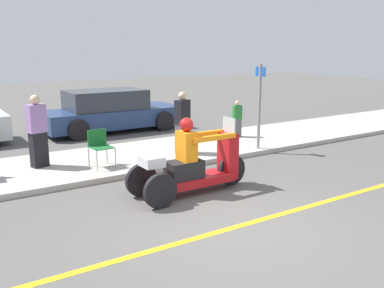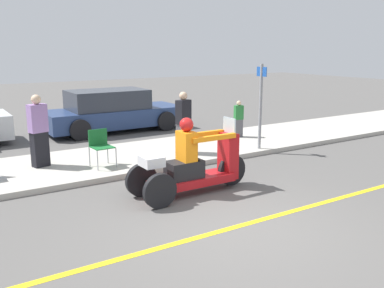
{
  "view_description": "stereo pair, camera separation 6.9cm",
  "coord_description": "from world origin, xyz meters",
  "px_view_note": "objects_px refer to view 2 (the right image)",
  "views": [
    {
      "loc": [
        -3.89,
        -4.83,
        2.73
      ],
      "look_at": [
        0.31,
        1.7,
        0.96
      ],
      "focal_mm": 40.0,
      "sensor_mm": 36.0,
      "label": 1
    },
    {
      "loc": [
        -3.83,
        -4.87,
        2.73
      ],
      "look_at": [
        0.31,
        1.7,
        0.96
      ],
      "focal_mm": 40.0,
      "sensor_mm": 36.0,
      "label": 2
    }
  ],
  "objects_px": {
    "spectator_near_curb": "(239,120)",
    "motorcycle_trike": "(192,167)",
    "folding_chair_set_back": "(100,144)",
    "street_sign": "(261,103)",
    "spectator_with_child": "(39,132)",
    "spectator_end_of_line": "(183,124)",
    "parked_car_lot_left": "(112,111)"
  },
  "relations": [
    {
      "from": "parked_car_lot_left",
      "to": "street_sign",
      "type": "distance_m",
      "value": 5.37
    },
    {
      "from": "parked_car_lot_left",
      "to": "motorcycle_trike",
      "type": "bearing_deg",
      "value": -99.18
    },
    {
      "from": "spectator_with_child",
      "to": "spectator_end_of_line",
      "type": "bearing_deg",
      "value": -11.16
    },
    {
      "from": "spectator_with_child",
      "to": "folding_chair_set_back",
      "type": "xyz_separation_m",
      "value": [
        1.15,
        -0.69,
        -0.27
      ]
    },
    {
      "from": "motorcycle_trike",
      "to": "street_sign",
      "type": "xyz_separation_m",
      "value": [
        3.18,
        1.75,
        0.8
      ]
    },
    {
      "from": "spectator_near_curb",
      "to": "spectator_end_of_line",
      "type": "bearing_deg",
      "value": -160.76
    },
    {
      "from": "spectator_near_curb",
      "to": "street_sign",
      "type": "distance_m",
      "value": 1.69
    },
    {
      "from": "spectator_near_curb",
      "to": "folding_chair_set_back",
      "type": "relative_size",
      "value": 1.32
    },
    {
      "from": "motorcycle_trike",
      "to": "spectator_near_curb",
      "type": "xyz_separation_m",
      "value": [
        3.65,
        3.23,
        0.12
      ]
    },
    {
      "from": "spectator_with_child",
      "to": "parked_car_lot_left",
      "type": "relative_size",
      "value": 0.36
    },
    {
      "from": "spectator_near_curb",
      "to": "parked_car_lot_left",
      "type": "bearing_deg",
      "value": 127.0
    },
    {
      "from": "motorcycle_trike",
      "to": "spectator_end_of_line",
      "type": "relative_size",
      "value": 1.59
    },
    {
      "from": "spectator_near_curb",
      "to": "street_sign",
      "type": "height_order",
      "value": "street_sign"
    },
    {
      "from": "motorcycle_trike",
      "to": "street_sign",
      "type": "height_order",
      "value": "street_sign"
    },
    {
      "from": "spectator_end_of_line",
      "to": "folding_chair_set_back",
      "type": "distance_m",
      "value": 2.19
    },
    {
      "from": "spectator_end_of_line",
      "to": "spectator_with_child",
      "type": "height_order",
      "value": "spectator_with_child"
    },
    {
      "from": "parked_car_lot_left",
      "to": "spectator_with_child",
      "type": "bearing_deg",
      "value": -131.31
    },
    {
      "from": "parked_car_lot_left",
      "to": "street_sign",
      "type": "bearing_deg",
      "value": -66.67
    },
    {
      "from": "spectator_near_curb",
      "to": "spectator_with_child",
      "type": "relative_size",
      "value": 0.67
    },
    {
      "from": "folding_chair_set_back",
      "to": "spectator_with_child",
      "type": "bearing_deg",
      "value": 149.24
    },
    {
      "from": "folding_chair_set_back",
      "to": "spectator_near_curb",
      "type": "bearing_deg",
      "value": 10.72
    },
    {
      "from": "motorcycle_trike",
      "to": "folding_chair_set_back",
      "type": "height_order",
      "value": "motorcycle_trike"
    },
    {
      "from": "motorcycle_trike",
      "to": "spectator_near_curb",
      "type": "relative_size",
      "value": 2.27
    },
    {
      "from": "spectator_with_child",
      "to": "motorcycle_trike",
      "type": "bearing_deg",
      "value": -55.54
    },
    {
      "from": "spectator_near_curb",
      "to": "street_sign",
      "type": "bearing_deg",
      "value": -107.47
    },
    {
      "from": "motorcycle_trike",
      "to": "folding_chair_set_back",
      "type": "distance_m",
      "value": 2.54
    },
    {
      "from": "street_sign",
      "to": "spectator_near_curb",
      "type": "bearing_deg",
      "value": 72.53
    },
    {
      "from": "motorcycle_trike",
      "to": "spectator_with_child",
      "type": "relative_size",
      "value": 1.53
    },
    {
      "from": "spectator_with_child",
      "to": "street_sign",
      "type": "relative_size",
      "value": 0.73
    },
    {
      "from": "spectator_near_curb",
      "to": "motorcycle_trike",
      "type": "bearing_deg",
      "value": -138.52
    },
    {
      "from": "street_sign",
      "to": "spectator_end_of_line",
      "type": "bearing_deg",
      "value": 161.82
    },
    {
      "from": "motorcycle_trike",
      "to": "spectator_end_of_line",
      "type": "height_order",
      "value": "spectator_end_of_line"
    }
  ]
}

